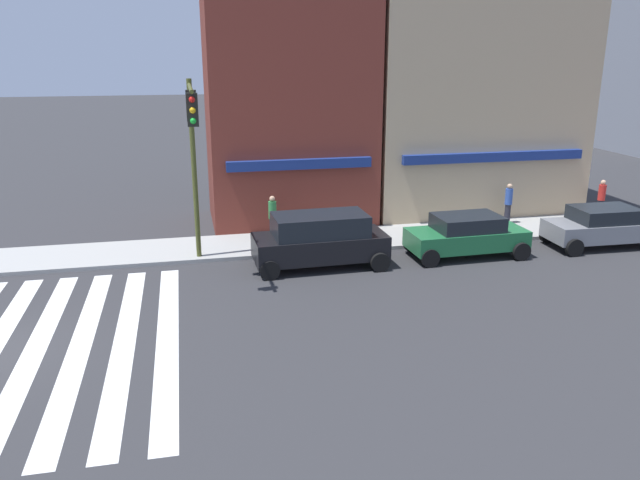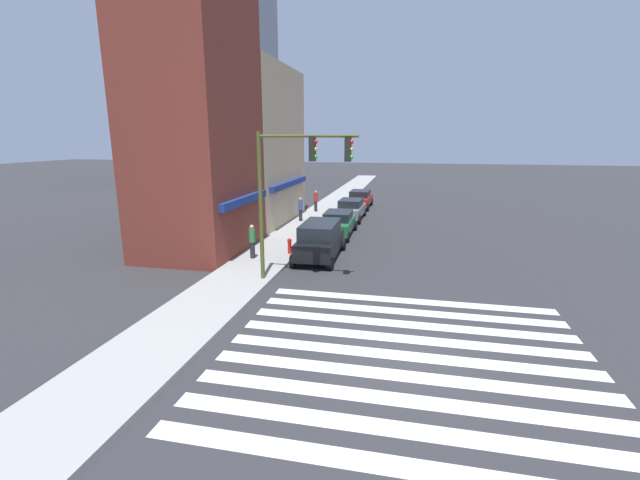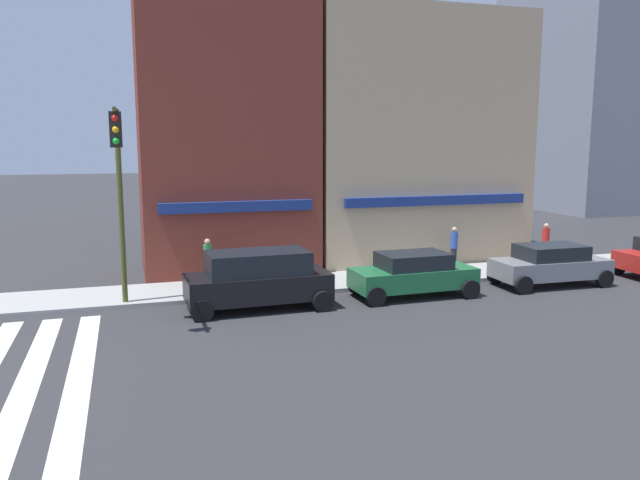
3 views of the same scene
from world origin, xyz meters
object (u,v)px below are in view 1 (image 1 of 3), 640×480
object	(u,v)px
traffic_signal	(193,138)
sedan_grey	(603,226)
pedestrian_blue_shirt	(508,203)
fire_hydrant	(312,237)
pedestrian_red_jacket	(601,199)
sedan_green	(467,235)
suv_black	(320,239)
pedestrian_green_top	(273,217)

from	to	relation	value
traffic_signal	sedan_grey	size ratio (longest dim) A/B	1.47
pedestrian_blue_shirt	fire_hydrant	world-z (taller)	pedestrian_blue_shirt
traffic_signal	pedestrian_red_jacket	world-z (taller)	traffic_signal
fire_hydrant	sedan_grey	bearing A→B (deg)	-8.52
traffic_signal	sedan_green	size ratio (longest dim) A/B	1.47
traffic_signal	pedestrian_blue_shirt	world-z (taller)	traffic_signal
suv_black	fire_hydrant	xyz separation A→B (m)	(0.06, 1.70, -0.42)
traffic_signal	fire_hydrant	world-z (taller)	traffic_signal
sedan_grey	pedestrian_blue_shirt	world-z (taller)	pedestrian_blue_shirt
suv_black	fire_hydrant	distance (m)	1.75
traffic_signal	pedestrian_blue_shirt	bearing A→B (deg)	13.75
pedestrian_blue_shirt	sedan_green	bearing A→B (deg)	147.73
pedestrian_blue_shirt	sedan_grey	bearing A→B (deg)	-134.23
pedestrian_blue_shirt	fire_hydrant	size ratio (longest dim) A/B	2.10
sedan_grey	pedestrian_green_top	bearing A→B (deg)	166.53
pedestrian_red_jacket	pedestrian_blue_shirt	bearing A→B (deg)	128.55
pedestrian_green_top	fire_hydrant	xyz separation A→B (m)	(1.28, -1.63, -0.46)
pedestrian_green_top	traffic_signal	bearing A→B (deg)	37.98
pedestrian_red_jacket	fire_hydrant	world-z (taller)	pedestrian_red_jacket
suv_black	sedan_green	world-z (taller)	suv_black
sedan_green	pedestrian_red_jacket	world-z (taller)	pedestrian_red_jacket
sedan_grey	pedestrian_blue_shirt	xyz separation A→B (m)	(-2.20, 3.48, 0.23)
sedan_green	pedestrian_blue_shirt	distance (m)	5.00
pedestrian_red_jacket	suv_black	bearing A→B (deg)	144.21
pedestrian_blue_shirt	fire_hydrant	xyz separation A→B (m)	(-9.14, -1.78, -0.46)
pedestrian_blue_shirt	pedestrian_green_top	world-z (taller)	same
sedan_grey	pedestrian_blue_shirt	bearing A→B (deg)	123.59
sedan_green	pedestrian_red_jacket	size ratio (longest dim) A/B	2.51
suv_black	pedestrian_green_top	xyz separation A→B (m)	(-1.22, 3.33, 0.04)
sedan_green	pedestrian_green_top	world-z (taller)	pedestrian_green_top
suv_black	sedan_grey	bearing A→B (deg)	-1.51
traffic_signal	suv_black	world-z (taller)	traffic_signal
pedestrian_red_jacket	sedan_green	bearing A→B (deg)	152.98
pedestrian_blue_shirt	pedestrian_green_top	bearing A→B (deg)	104.35
traffic_signal	pedestrian_blue_shirt	distance (m)	14.27
suv_black	sedan_grey	size ratio (longest dim) A/B	1.07
suv_black	pedestrian_blue_shirt	distance (m)	9.84
sedan_grey	pedestrian_blue_shirt	distance (m)	4.13
sedan_green	sedan_grey	world-z (taller)	same
pedestrian_blue_shirt	fire_hydrant	bearing A→B (deg)	114.53
pedestrian_green_top	pedestrian_red_jacket	world-z (taller)	same
pedestrian_green_top	pedestrian_red_jacket	size ratio (longest dim) A/B	1.00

